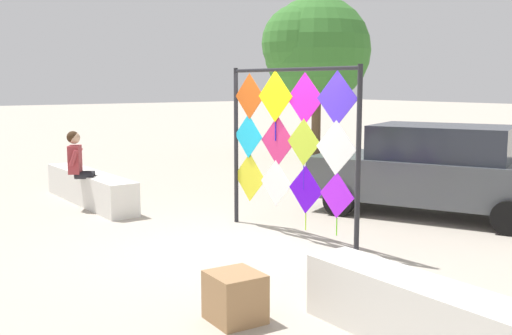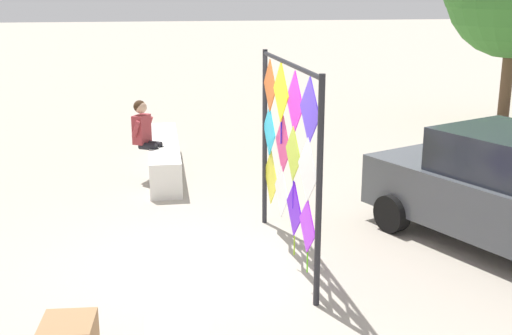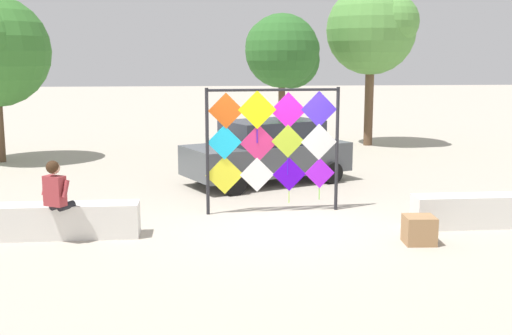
# 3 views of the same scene
# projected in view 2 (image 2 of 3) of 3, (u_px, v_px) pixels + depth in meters

# --- Properties ---
(ground) EXTENTS (120.00, 120.00, 0.00)m
(ground) POSITION_uv_depth(u_px,v_px,m) (201.00, 260.00, 8.47)
(ground) COLOR #ADA393
(plaza_ledge_left) EXTENTS (3.45, 0.54, 0.61)m
(plaza_ledge_left) POSITION_uv_depth(u_px,v_px,m) (164.00, 157.00, 12.40)
(plaza_ledge_left) COLOR silver
(plaza_ledge_left) RESTS_ON ground
(kite_display_rack) EXTENTS (2.78, 0.21, 2.58)m
(kite_display_rack) POSITION_uv_depth(u_px,v_px,m) (287.00, 143.00, 8.17)
(kite_display_rack) COLOR #232328
(kite_display_rack) RESTS_ON ground
(seated_vendor) EXTENTS (0.64, 0.70, 1.46)m
(seated_vendor) POSITION_uv_depth(u_px,v_px,m) (146.00, 134.00, 11.83)
(seated_vendor) COLOR black
(seated_vendor) RESTS_ON ground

